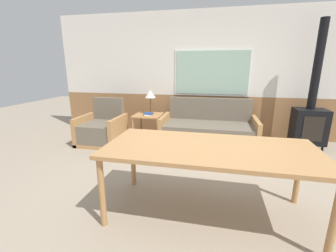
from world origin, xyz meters
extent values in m
plane|color=gray|center=(0.00, 0.00, 0.00)|extent=(16.00, 16.00, 0.00)
cube|color=#996B42|center=(0.00, 2.63, 0.45)|extent=(7.20, 0.06, 0.90)
cube|color=silver|center=(0.00, 2.63, 1.80)|extent=(7.20, 0.06, 1.80)
cube|color=white|center=(-0.01, 2.59, 1.41)|extent=(1.64, 0.01, 1.00)
cube|color=#99BCA8|center=(-0.01, 2.58, 1.41)|extent=(1.56, 0.02, 0.92)
cube|color=#B27F4C|center=(-0.01, 1.98, 0.03)|extent=(1.91, 0.89, 0.06)
cube|color=#6B6051|center=(-0.01, 1.96, 0.23)|extent=(1.75, 0.81, 0.35)
cube|color=#6B6051|center=(-0.01, 2.37, 0.65)|extent=(1.75, 0.10, 0.48)
cube|color=#B27F4C|center=(-0.92, 1.98, 0.27)|extent=(0.08, 0.89, 0.55)
cube|color=#B27F4C|center=(0.91, 1.98, 0.27)|extent=(0.08, 0.89, 0.55)
cube|color=#B27F4C|center=(-2.14, 1.51, 0.03)|extent=(0.83, 0.81, 0.06)
cube|color=#6B6051|center=(-2.14, 1.49, 0.24)|extent=(0.67, 0.73, 0.37)
cube|color=#6B6051|center=(-2.14, 1.87, 0.66)|extent=(0.67, 0.10, 0.47)
cube|color=#B27F4C|center=(-2.52, 1.51, 0.28)|extent=(0.08, 0.81, 0.57)
cube|color=#B27F4C|center=(-1.76, 1.51, 0.28)|extent=(0.08, 0.81, 0.57)
cube|color=#B27F4C|center=(-1.31, 2.07, 0.51)|extent=(0.59, 0.59, 0.03)
cylinder|color=#B27F4C|center=(-1.57, 1.80, 0.25)|extent=(0.04, 0.04, 0.50)
cylinder|color=#B27F4C|center=(-1.04, 1.80, 0.25)|extent=(0.04, 0.04, 0.50)
cylinder|color=#B27F4C|center=(-1.57, 2.34, 0.25)|extent=(0.04, 0.04, 0.50)
cylinder|color=#B27F4C|center=(-1.04, 2.34, 0.25)|extent=(0.04, 0.04, 0.50)
cylinder|color=#4C3823|center=(-1.29, 2.17, 0.54)|extent=(0.14, 0.14, 0.02)
cylinder|color=#4C3823|center=(-1.29, 2.17, 0.71)|extent=(0.02, 0.02, 0.33)
cone|color=silver|center=(-1.29, 2.17, 0.96)|extent=(0.23, 0.23, 0.17)
cube|color=white|center=(-1.28, 1.96, 0.54)|extent=(0.16, 0.15, 0.03)
cube|color=#234799|center=(-1.28, 1.97, 0.57)|extent=(0.18, 0.15, 0.03)
cube|color=#B27F4C|center=(0.09, -0.36, 0.74)|extent=(2.10, 0.95, 0.04)
cylinder|color=#B27F4C|center=(-0.90, -0.77, 0.36)|extent=(0.06, 0.06, 0.72)
cylinder|color=#B27F4C|center=(1.08, -0.77, 0.36)|extent=(0.06, 0.06, 0.72)
cylinder|color=#B27F4C|center=(-0.90, 0.06, 0.36)|extent=(0.06, 0.06, 0.72)
cylinder|color=#B27F4C|center=(1.08, 0.06, 0.36)|extent=(0.06, 0.06, 0.72)
cylinder|color=black|center=(1.65, 1.95, 0.05)|extent=(0.04, 0.04, 0.10)
cylinder|color=black|center=(2.11, 1.95, 0.05)|extent=(0.04, 0.04, 0.10)
cylinder|color=black|center=(1.65, 2.29, 0.05)|extent=(0.04, 0.04, 0.10)
cylinder|color=black|center=(2.11, 2.29, 0.05)|extent=(0.04, 0.04, 0.10)
cube|color=black|center=(1.88, 2.12, 0.43)|extent=(0.57, 0.43, 0.66)
cube|color=black|center=(1.88, 1.90, 0.43)|extent=(0.34, 0.01, 0.46)
cylinder|color=black|center=(1.88, 2.16, 1.56)|extent=(0.15, 0.15, 1.59)
camera|label=1|loc=(0.14, -2.51, 1.54)|focal=24.00mm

